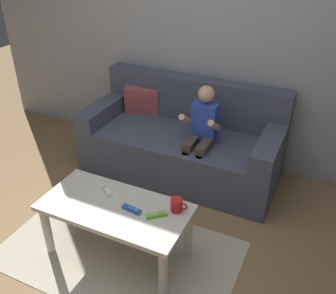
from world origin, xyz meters
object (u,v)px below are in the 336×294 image
Objects in this scene: game_remote_lime_center at (157,215)px; game_remote_white_far_corner at (107,190)px; coffee_mug at (177,205)px; couch at (182,142)px; game_remote_blue_near_edge at (132,209)px; person_seated_on_couch at (201,133)px; coffee_table at (116,214)px.

game_remote_white_far_corner is at bearing 169.10° from game_remote_lime_center.
couch is at bearing 111.47° from coffee_mug.
game_remote_blue_near_edge is 1.11× the size of game_remote_lime_center.
person_seated_on_couch is 1.02m from game_remote_lime_center.
game_remote_lime_center is at bearing -10.90° from game_remote_white_far_corner.
coffee_mug is (0.18, -0.90, -0.05)m from person_seated_on_couch.
coffee_mug is at bearing 25.89° from game_remote_blue_near_edge.
game_remote_white_far_corner is 1.14× the size of coffee_mug.
game_remote_blue_near_edge is 1.22× the size of coffee_mug.
person_seated_on_couch is at bearing 68.96° from game_remote_white_far_corner.
game_remote_lime_center is 0.15m from coffee_mug.
game_remote_blue_near_edge is 0.30m from coffee_mug.
person_seated_on_couch reaches higher than couch.
game_remote_blue_near_edge is (0.13, 0.00, 0.08)m from coffee_table.
coffee_mug reaches higher than game_remote_lime_center.
coffee_table is at bearing -38.96° from game_remote_white_far_corner.
game_remote_blue_near_edge is at bearing -94.99° from person_seated_on_couch.
game_remote_lime_center is at bearing -74.55° from couch.
game_remote_blue_near_edge is at bearing -82.75° from couch.
person_seated_on_couch is 1.04m from game_remote_blue_near_edge.
person_seated_on_couch is 0.99m from game_remote_white_far_corner.
couch is at bearing 91.11° from coffee_table.
couch is 1.23m from game_remote_blue_near_edge.
coffee_table is 8.65× the size of coffee_mug.
couch is 13.38× the size of game_remote_white_far_corner.
coffee_mug is at bearing 49.21° from game_remote_lime_center.
game_remote_lime_center is at bearing -85.21° from person_seated_on_couch.
coffee_mug is (0.40, 0.14, 0.12)m from coffee_table.
coffee_table is 7.57× the size of game_remote_white_far_corner.
game_remote_blue_near_edge and game_remote_lime_center have the same top height.
coffee_mug is at bearing 18.70° from coffee_table.
couch is 1.91× the size of person_seated_on_couch.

